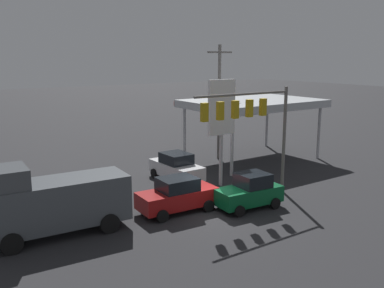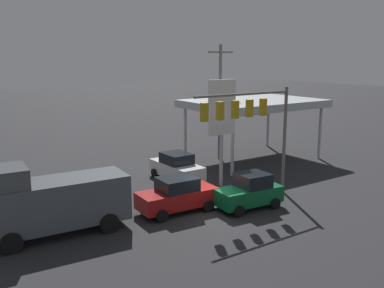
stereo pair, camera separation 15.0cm
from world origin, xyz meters
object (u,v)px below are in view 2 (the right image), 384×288
at_px(utility_pole, 220,99).
at_px(sedan_far, 177,195).
at_px(traffic_signal_assembly, 249,116).
at_px(delivery_truck, 51,201).
at_px(hatchback_crossing, 249,192).
at_px(price_sign, 222,112).
at_px(sedan_waiting, 177,167).

bearing_deg(utility_pole, sedan_far, 41.91).
distance_m(traffic_signal_assembly, delivery_truck, 11.61).
xyz_separation_m(traffic_signal_assembly, utility_pole, (-5.17, -9.34, -0.11)).
bearing_deg(utility_pole, traffic_signal_assembly, 61.01).
height_order(utility_pole, delivery_truck, utility_pole).
bearing_deg(sedan_far, delivery_truck, -3.46).
relative_size(delivery_truck, hatchback_crossing, 1.77).
xyz_separation_m(price_sign, sedan_far, (4.99, 2.50, -3.92)).
bearing_deg(hatchback_crossing, sedan_far, -21.24).
height_order(traffic_signal_assembly, utility_pole, utility_pole).
bearing_deg(traffic_signal_assembly, sedan_waiting, -77.58).
bearing_deg(sedan_far, price_sign, -150.74).
bearing_deg(utility_pole, hatchback_crossing, 60.18).
relative_size(utility_pole, hatchback_crossing, 2.37).
bearing_deg(traffic_signal_assembly, delivery_truck, -7.25).
distance_m(utility_pole, sedan_waiting, 8.37).
bearing_deg(utility_pole, delivery_truck, 26.09).
height_order(traffic_signal_assembly, delivery_truck, traffic_signal_assembly).
xyz_separation_m(delivery_truck, hatchback_crossing, (-10.24, 2.47, -0.75)).
bearing_deg(sedan_far, traffic_signal_assembly, 173.77).
xyz_separation_m(sedan_far, sedan_waiting, (-3.18, -5.10, 0.00)).
bearing_deg(sedan_waiting, sedan_far, -32.98).
bearing_deg(delivery_truck, price_sign, -167.62).
height_order(price_sign, sedan_waiting, price_sign).
bearing_deg(price_sign, traffic_signal_assembly, 80.51).
xyz_separation_m(sedan_far, hatchback_crossing, (-3.66, 1.76, -0.00)).
xyz_separation_m(utility_pole, sedan_far, (9.63, 8.64, -3.98)).
bearing_deg(price_sign, hatchback_crossing, 72.76).
distance_m(sedan_waiting, hatchback_crossing, 6.88).
relative_size(utility_pole, sedan_waiting, 2.10).
distance_m(traffic_signal_assembly, sedan_far, 6.09).
relative_size(utility_pole, sedan_far, 2.08).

